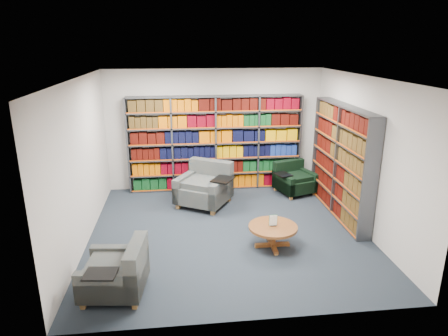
{
  "coord_description": "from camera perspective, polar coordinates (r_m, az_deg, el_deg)",
  "views": [
    {
      "loc": [
        -0.84,
        -6.66,
        3.36
      ],
      "look_at": [
        0.0,
        0.6,
        1.05
      ],
      "focal_mm": 32.0,
      "sensor_mm": 36.0,
      "label": 1
    }
  ],
  "objects": [
    {
      "name": "chair_green_right",
      "position": [
        9.44,
        9.85,
        -1.73
      ],
      "size": [
        1.03,
        0.99,
        0.71
      ],
      "color": "black",
      "rests_on": "ground"
    },
    {
      "name": "coffee_table",
      "position": [
        6.91,
        6.99,
        -8.8
      ],
      "size": [
        0.83,
        0.83,
        0.58
      ],
      "color": "brown",
      "rests_on": "ground"
    },
    {
      "name": "bookshelf_right",
      "position": [
        8.25,
        16.38,
        0.88
      ],
      "size": [
        0.28,
        2.5,
        2.2
      ],
      "color": "#47494F",
      "rests_on": "ground"
    },
    {
      "name": "bookshelf_back",
      "position": [
        9.32,
        -1.23,
        3.49
      ],
      "size": [
        4.0,
        0.28,
        2.2
      ],
      "color": "#47494F",
      "rests_on": "ground"
    },
    {
      "name": "room_shell",
      "position": [
        7.0,
        0.57,
        1.26
      ],
      "size": [
        5.02,
        5.02,
        2.82
      ],
      "color": "#1E242E",
      "rests_on": "ground"
    },
    {
      "name": "chair_teal_left",
      "position": [
        8.64,
        -2.62,
        -2.78
      ],
      "size": [
        1.35,
        1.35,
        0.9
      ],
      "color": "#071D31",
      "rests_on": "ground"
    },
    {
      "name": "chair_teal_front",
      "position": [
        5.88,
        -14.66,
        -14.41
      ],
      "size": [
        0.92,
        1.03,
        0.76
      ],
      "color": "#071D31",
      "rests_on": "ground"
    }
  ]
}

